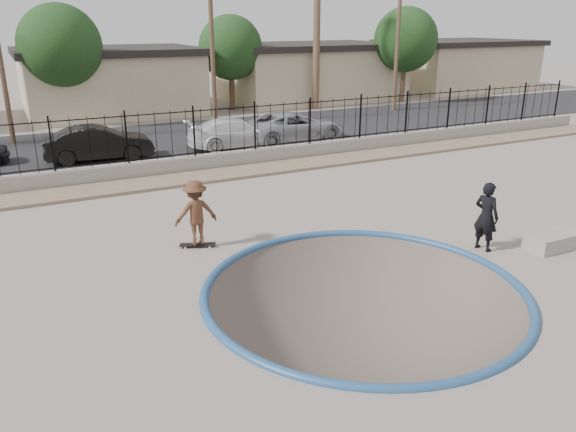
% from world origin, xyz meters
% --- Properties ---
extents(ground, '(120.00, 120.00, 2.20)m').
position_xyz_m(ground, '(0.00, 12.00, -1.10)').
color(ground, gray).
rests_on(ground, ground).
extents(bowl_pit, '(6.84, 6.84, 1.80)m').
position_xyz_m(bowl_pit, '(0.00, -1.00, 0.00)').
color(bowl_pit, '#50443D').
rests_on(bowl_pit, ground).
extents(coping_ring, '(7.04, 7.04, 0.20)m').
position_xyz_m(coping_ring, '(0.00, -1.00, 0.00)').
color(coping_ring, navy).
rests_on(coping_ring, ground).
extents(rock_strip, '(42.00, 1.60, 0.11)m').
position_xyz_m(rock_strip, '(0.00, 9.20, 0.06)').
color(rock_strip, '#8C7A5C').
rests_on(rock_strip, ground).
extents(retaining_wall, '(42.00, 0.45, 0.60)m').
position_xyz_m(retaining_wall, '(0.00, 10.30, 0.30)').
color(retaining_wall, gray).
rests_on(retaining_wall, ground).
extents(fence, '(40.00, 0.04, 1.80)m').
position_xyz_m(fence, '(0.00, 10.30, 1.50)').
color(fence, black).
rests_on(fence, retaining_wall).
extents(street, '(90.00, 8.00, 0.04)m').
position_xyz_m(street, '(0.00, 17.00, 0.02)').
color(street, black).
rests_on(street, ground).
extents(house_center, '(10.60, 8.60, 3.90)m').
position_xyz_m(house_center, '(0.00, 26.50, 1.97)').
color(house_center, tan).
rests_on(house_center, ground).
extents(house_east, '(12.60, 8.60, 3.90)m').
position_xyz_m(house_east, '(14.00, 26.50, 1.97)').
color(house_east, tan).
rests_on(house_east, ground).
extents(house_east_far, '(11.60, 8.60, 3.90)m').
position_xyz_m(house_east_far, '(28.00, 26.50, 1.97)').
color(house_east_far, tan).
rests_on(house_east_far, ground).
extents(utility_pole_mid, '(1.70, 0.24, 9.50)m').
position_xyz_m(utility_pole_mid, '(4.00, 19.00, 4.96)').
color(utility_pole_mid, '#473323').
rests_on(utility_pole_mid, ground).
extents(utility_pole_right, '(1.70, 0.24, 9.00)m').
position_xyz_m(utility_pole_right, '(16.00, 19.00, 4.70)').
color(utility_pole_right, '#473323').
rests_on(utility_pole_right, ground).
extents(street_tree_left, '(4.32, 4.32, 6.36)m').
position_xyz_m(street_tree_left, '(-3.00, 23.00, 4.19)').
color(street_tree_left, '#473323').
rests_on(street_tree_left, ground).
extents(street_tree_mid, '(3.96, 3.96, 5.83)m').
position_xyz_m(street_tree_mid, '(7.00, 24.00, 3.84)').
color(street_tree_mid, '#473323').
rests_on(street_tree_mid, ground).
extents(street_tree_right, '(4.32, 4.32, 6.36)m').
position_xyz_m(street_tree_right, '(19.00, 22.00, 4.19)').
color(street_tree_right, '#473323').
rests_on(street_tree_right, ground).
extents(skater, '(1.11, 0.68, 1.67)m').
position_xyz_m(skater, '(-2.39, 3.00, 0.84)').
color(skater, brown).
rests_on(skater, ground).
extents(skateboard, '(0.93, 0.55, 0.08)m').
position_xyz_m(skateboard, '(-2.39, 3.00, 0.06)').
color(skateboard, black).
rests_on(skateboard, ground).
extents(videographer, '(0.56, 0.72, 1.77)m').
position_xyz_m(videographer, '(4.00, -0.45, 0.88)').
color(videographer, black).
rests_on(videographer, ground).
extents(concrete_ledge, '(1.60, 0.71, 0.40)m').
position_xyz_m(concrete_ledge, '(5.71, -1.22, 0.20)').
color(concrete_ledge, gray).
rests_on(concrete_ledge, ground).
extents(car_b, '(4.37, 1.83, 1.40)m').
position_xyz_m(car_b, '(-2.97, 13.71, 0.74)').
color(car_b, black).
rests_on(car_b, street).
extents(car_c, '(4.60, 2.17, 1.30)m').
position_xyz_m(car_c, '(2.98, 13.40, 0.68)').
color(car_c, silver).
rests_on(car_c, street).
extents(car_d, '(5.11, 2.55, 1.39)m').
position_xyz_m(car_d, '(5.87, 13.40, 0.73)').
color(car_d, '#A1A4AA').
rests_on(car_d, street).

